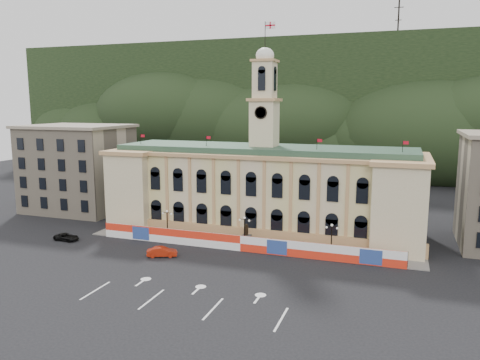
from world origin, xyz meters
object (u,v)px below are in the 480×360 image
(statue, at_px, (246,239))
(black_suv, at_px, (66,237))
(red_sedan, at_px, (162,252))
(lamp_center, at_px, (244,229))

(statue, distance_m, black_suv, 30.90)
(statue, distance_m, red_sedan, 14.13)
(red_sedan, bearing_deg, statue, -70.74)
(statue, xyz_separation_m, black_suv, (-30.00, -7.36, -0.58))
(statue, relative_size, black_suv, 0.83)
(statue, height_order, black_suv, statue)
(statue, bearing_deg, red_sedan, -137.61)
(lamp_center, bearing_deg, statue, 90.00)
(black_suv, bearing_deg, statue, -74.31)
(statue, xyz_separation_m, lamp_center, (0.00, -1.00, 1.89))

